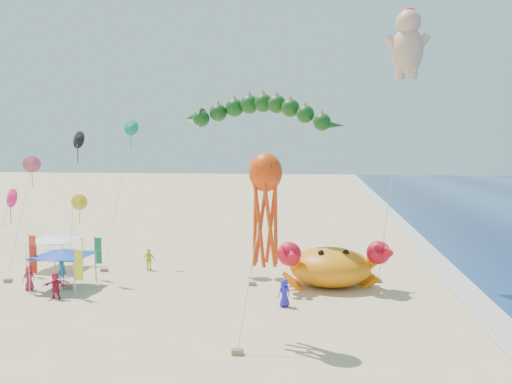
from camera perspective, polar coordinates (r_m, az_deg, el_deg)
ground at (r=32.82m, az=3.02°, el=-11.72°), size 320.00×320.00×0.00m
foam_strip at (r=33.95m, az=24.07°, el=-11.56°), size 320.00×320.00×0.00m
crab_inflatable at (r=34.83m, az=8.49°, el=-8.31°), size 7.56×5.67×3.32m
dragon_kite at (r=37.17m, az=0.18°, el=8.57°), size 12.21×6.10×13.11m
cherub_kite at (r=37.73m, az=16.92°, el=16.06°), size 3.12×2.24×19.14m
octopus_kite at (r=24.18m, az=1.06°, el=-1.04°), size 2.08×3.02×9.21m
canopy_blue at (r=36.28m, az=-21.15°, el=-6.47°), size 3.67×3.67×2.71m
canopy_white at (r=42.47m, az=-22.02°, el=-4.88°), size 3.58×3.58×2.71m
feather_flags at (r=37.16m, az=-21.50°, el=-6.89°), size 6.68×4.76×3.20m
beachgoers at (r=35.02m, az=-16.27°, el=-9.43°), size 18.13×8.63×1.76m
small_kites at (r=40.24m, az=-20.77°, el=1.63°), size 7.96×12.27×11.84m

